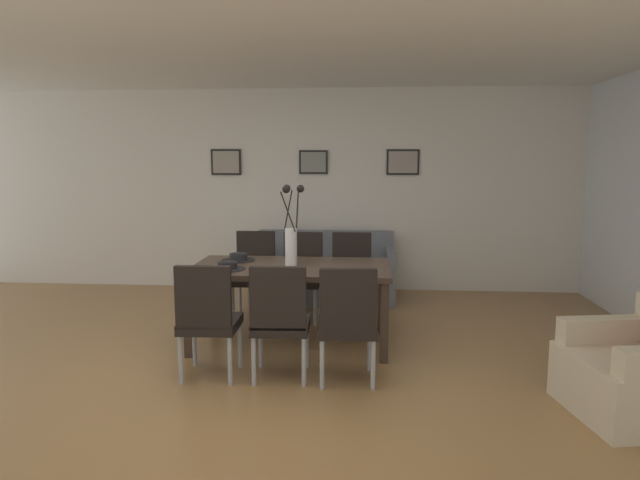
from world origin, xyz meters
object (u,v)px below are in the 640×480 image
(dining_chair_mid_right, at_px, (351,272))
(framed_picture_left, at_px, (226,162))
(bowl_near_left, at_px, (227,265))
(centerpiece_vase, at_px, (291,235))
(sofa, at_px, (324,275))
(dining_chair_mid_left, at_px, (347,319))
(bowl_near_right, at_px, (238,256))
(dining_chair_far_right, at_px, (301,271))
(dining_chair_near_left, at_px, (208,315))
(dining_chair_near_right, at_px, (255,270))
(framed_picture_center, at_px, (313,162))
(dining_table, at_px, (291,274))
(dining_chair_far_left, at_px, (280,316))
(framed_picture_right, at_px, (403,162))

(dining_chair_mid_right, xyz_separation_m, framed_picture_left, (-1.68, 1.37, 1.15))
(bowl_near_left, bearing_deg, framed_picture_left, 103.71)
(centerpiece_vase, distance_m, sofa, 1.93)
(dining_chair_mid_left, distance_m, bowl_near_right, 1.58)
(dining_chair_mid_left, distance_m, framed_picture_left, 3.76)
(dining_chair_far_right, xyz_separation_m, bowl_near_right, (-0.53, -0.66, 0.27))
(dining_chair_mid_right, distance_m, bowl_near_right, 1.29)
(dining_chair_near_left, bearing_deg, sofa, 75.09)
(dining_chair_near_right, distance_m, centerpiece_vase, 1.17)
(dining_chair_mid_left, bearing_deg, dining_chair_far_right, 107.16)
(bowl_near_right, bearing_deg, dining_chair_near_right, 88.54)
(dining_chair_near_left, relative_size, framed_picture_left, 2.34)
(bowl_near_right, bearing_deg, centerpiece_vase, -21.93)
(centerpiece_vase, bearing_deg, dining_chair_mid_right, 59.06)
(dining_chair_mid_right, relative_size, framed_picture_center, 2.49)
(dining_table, bearing_deg, framed_picture_left, 116.89)
(dining_chair_mid_left, relative_size, framed_picture_left, 2.34)
(dining_chair_near_left, xyz_separation_m, dining_chair_far_left, (0.56, 0.02, 0.00))
(dining_chair_near_right, relative_size, bowl_near_right, 5.41)
(bowl_near_left, distance_m, bowl_near_right, 0.44)
(framed_picture_right, bearing_deg, dining_chair_near_right, -141.16)
(dining_chair_near_right, bearing_deg, sofa, 50.91)
(dining_table, distance_m, bowl_near_left, 0.59)
(dining_chair_far_right, height_order, framed_picture_center, framed_picture_center)
(dining_chair_far_right, bearing_deg, sofa, 78.45)
(centerpiece_vase, bearing_deg, dining_chair_far_left, -88.40)
(dining_chair_far_left, bearing_deg, dining_table, 91.66)
(dining_chair_far_left, bearing_deg, bowl_near_right, 117.36)
(bowl_near_left, height_order, framed_picture_left, framed_picture_left)
(dining_chair_near_right, height_order, dining_chair_far_left, same)
(framed_picture_left, distance_m, framed_picture_center, 1.14)
(dining_chair_near_right, relative_size, bowl_near_left, 5.41)
(dining_chair_mid_left, height_order, centerpiece_vase, centerpiece_vase)
(framed_picture_right, bearing_deg, centerpiece_vase, -116.88)
(bowl_near_right, bearing_deg, sofa, 65.28)
(dining_chair_mid_left, relative_size, framed_picture_right, 2.23)
(dining_chair_far_right, bearing_deg, bowl_near_left, -115.84)
(dining_chair_far_right, distance_m, sofa, 0.94)
(dining_chair_far_right, height_order, centerpiece_vase, centerpiece_vase)
(dining_chair_near_right, height_order, centerpiece_vase, centerpiece_vase)
(dining_table, bearing_deg, dining_chair_far_left, -88.34)
(dining_chair_mid_right, bearing_deg, framed_picture_left, 140.73)
(sofa, relative_size, framed_picture_left, 4.36)
(dining_chair_near_left, bearing_deg, bowl_near_left, 90.56)
(dining_chair_far_right, bearing_deg, centerpiece_vase, -89.56)
(dining_chair_far_right, distance_m, framed_picture_left, 2.12)
(bowl_near_right, bearing_deg, framed_picture_left, 106.52)
(dining_chair_near_left, height_order, centerpiece_vase, centerpiece_vase)
(dining_chair_near_left, relative_size, bowl_near_left, 5.41)
(dining_chair_far_right, relative_size, framed_picture_right, 2.23)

